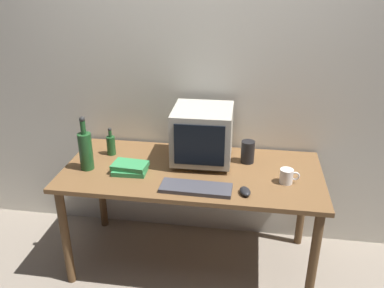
{
  "coord_description": "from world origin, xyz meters",
  "views": [
    {
      "loc": [
        0.35,
        -2.28,
        1.96
      ],
      "look_at": [
        0.0,
        0.0,
        0.92
      ],
      "focal_mm": 37.76,
      "sensor_mm": 36.0,
      "label": 1
    }
  ],
  "objects_px": {
    "computer_mouse": "(245,191)",
    "bottle_tall": "(86,150)",
    "crt_monitor": "(203,135)",
    "book_stack": "(130,168)",
    "mug": "(287,176)",
    "bottle_short": "(111,145)",
    "metal_canister": "(248,152)",
    "keyboard": "(196,188)"
  },
  "relations": [
    {
      "from": "computer_mouse",
      "to": "bottle_tall",
      "type": "bearing_deg",
      "value": 154.05
    },
    {
      "from": "bottle_tall",
      "to": "keyboard",
      "type": "bearing_deg",
      "value": -12.43
    },
    {
      "from": "crt_monitor",
      "to": "book_stack",
      "type": "bearing_deg",
      "value": -152.0
    },
    {
      "from": "bottle_tall",
      "to": "book_stack",
      "type": "bearing_deg",
      "value": -1.94
    },
    {
      "from": "computer_mouse",
      "to": "mug",
      "type": "height_order",
      "value": "mug"
    },
    {
      "from": "book_stack",
      "to": "metal_canister",
      "type": "xyz_separation_m",
      "value": [
        0.73,
        0.26,
        0.04
      ]
    },
    {
      "from": "keyboard",
      "to": "metal_canister",
      "type": "relative_size",
      "value": 2.8
    },
    {
      "from": "bottle_tall",
      "to": "metal_canister",
      "type": "distance_m",
      "value": 1.05
    },
    {
      "from": "crt_monitor",
      "to": "metal_canister",
      "type": "bearing_deg",
      "value": 5.68
    },
    {
      "from": "keyboard",
      "to": "computer_mouse",
      "type": "xyz_separation_m",
      "value": [
        0.29,
        -0.0,
        0.01
      ]
    },
    {
      "from": "bottle_short",
      "to": "mug",
      "type": "height_order",
      "value": "bottle_short"
    },
    {
      "from": "book_stack",
      "to": "computer_mouse",
      "type": "bearing_deg",
      "value": -12.05
    },
    {
      "from": "computer_mouse",
      "to": "book_stack",
      "type": "relative_size",
      "value": 0.44
    },
    {
      "from": "bottle_tall",
      "to": "mug",
      "type": "bearing_deg",
      "value": 0.21
    },
    {
      "from": "metal_canister",
      "to": "computer_mouse",
      "type": "bearing_deg",
      "value": -90.19
    },
    {
      "from": "book_stack",
      "to": "crt_monitor",
      "type": "bearing_deg",
      "value": 28.0
    },
    {
      "from": "bottle_short",
      "to": "metal_canister",
      "type": "height_order",
      "value": "bottle_short"
    },
    {
      "from": "keyboard",
      "to": "bottle_tall",
      "type": "distance_m",
      "value": 0.76
    },
    {
      "from": "mug",
      "to": "computer_mouse",
      "type": "bearing_deg",
      "value": -145.04
    },
    {
      "from": "keyboard",
      "to": "mug",
      "type": "height_order",
      "value": "mug"
    },
    {
      "from": "mug",
      "to": "bottle_tall",
      "type": "bearing_deg",
      "value": -179.79
    },
    {
      "from": "crt_monitor",
      "to": "bottle_short",
      "type": "bearing_deg",
      "value": 179.24
    },
    {
      "from": "computer_mouse",
      "to": "bottle_tall",
      "type": "relative_size",
      "value": 0.28
    },
    {
      "from": "bottle_tall",
      "to": "mug",
      "type": "distance_m",
      "value": 1.27
    },
    {
      "from": "crt_monitor",
      "to": "book_stack",
      "type": "distance_m",
      "value": 0.52
    },
    {
      "from": "computer_mouse",
      "to": "metal_canister",
      "type": "relative_size",
      "value": 0.67
    },
    {
      "from": "crt_monitor",
      "to": "book_stack",
      "type": "height_order",
      "value": "crt_monitor"
    },
    {
      "from": "crt_monitor",
      "to": "metal_canister",
      "type": "xyz_separation_m",
      "value": [
        0.3,
        0.03,
        -0.12
      ]
    },
    {
      "from": "book_stack",
      "to": "metal_canister",
      "type": "relative_size",
      "value": 1.52
    },
    {
      "from": "keyboard",
      "to": "bottle_tall",
      "type": "height_order",
      "value": "bottle_tall"
    },
    {
      "from": "crt_monitor",
      "to": "metal_canister",
      "type": "relative_size",
      "value": 2.63
    },
    {
      "from": "computer_mouse",
      "to": "bottle_short",
      "type": "relative_size",
      "value": 0.51
    },
    {
      "from": "bottle_tall",
      "to": "book_stack",
      "type": "relative_size",
      "value": 1.57
    },
    {
      "from": "crt_monitor",
      "to": "mug",
      "type": "distance_m",
      "value": 0.6
    },
    {
      "from": "mug",
      "to": "metal_canister",
      "type": "relative_size",
      "value": 0.8
    },
    {
      "from": "keyboard",
      "to": "metal_canister",
      "type": "bearing_deg",
      "value": 56.4
    },
    {
      "from": "crt_monitor",
      "to": "computer_mouse",
      "type": "height_order",
      "value": "crt_monitor"
    },
    {
      "from": "bottle_tall",
      "to": "bottle_short",
      "type": "height_order",
      "value": "bottle_tall"
    },
    {
      "from": "crt_monitor",
      "to": "computer_mouse",
      "type": "distance_m",
      "value": 0.52
    },
    {
      "from": "bottle_short",
      "to": "crt_monitor",
      "type": "bearing_deg",
      "value": -0.76
    },
    {
      "from": "book_stack",
      "to": "mug",
      "type": "relative_size",
      "value": 1.9
    },
    {
      "from": "bottle_short",
      "to": "book_stack",
      "type": "height_order",
      "value": "bottle_short"
    }
  ]
}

